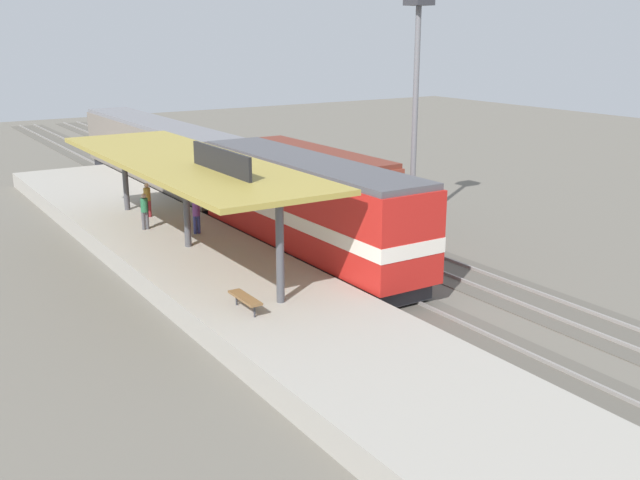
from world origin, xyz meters
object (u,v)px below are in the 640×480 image
at_px(locomotive, 307,209).
at_px(passenger_carriage_single, 157,154).
at_px(person_waiting, 147,198).
at_px(person_boarding, 145,209).
at_px(platform_bench, 245,298).
at_px(freight_car, 314,182).
at_px(person_walking, 196,213).
at_px(light_mast, 417,61).

distance_m(locomotive, passenger_carriage_single, 18.00).
bearing_deg(person_waiting, person_boarding, -112.87).
xyz_separation_m(platform_bench, person_boarding, (0.83, 11.80, 0.51)).
bearing_deg(person_boarding, freight_car, 4.57).
bearing_deg(locomotive, person_walking, 130.69).
relative_size(platform_bench, passenger_carriage_single, 0.08).
bearing_deg(freight_car, light_mast, -54.37).
bearing_deg(passenger_carriage_single, locomotive, -90.00).
bearing_deg(person_walking, passenger_carriage_single, 76.20).
distance_m(freight_car, person_waiting, 8.95).
height_order(light_mast, person_boarding, light_mast).
relative_size(freight_car, person_boarding, 7.02).
bearing_deg(passenger_carriage_single, freight_car, -67.74).
distance_m(platform_bench, person_waiting, 14.13).
height_order(platform_bench, person_waiting, person_waiting).
bearing_deg(person_walking, person_boarding, 131.07).
xyz_separation_m(locomotive, person_waiting, (-4.23, 8.19, -0.56)).
xyz_separation_m(freight_car, person_waiting, (-8.83, 1.43, -0.12)).
relative_size(platform_bench, person_boarding, 0.99).
height_order(locomotive, person_waiting, locomotive).
bearing_deg(passenger_carriage_single, person_waiting, -113.34).
xyz_separation_m(locomotive, person_boarding, (-5.17, 5.98, -0.56)).
bearing_deg(person_waiting, locomotive, -62.65).
bearing_deg(person_boarding, locomotive, -49.18).
bearing_deg(person_boarding, platform_bench, -94.04).
relative_size(platform_bench, light_mast, 0.15).
xyz_separation_m(locomotive, passenger_carriage_single, (0.00, 18.00, -0.10)).
bearing_deg(light_mast, freight_car, 125.63).
distance_m(platform_bench, passenger_carriage_single, 24.59).
distance_m(platform_bench, person_walking, 10.16).
bearing_deg(light_mast, person_boarding, 164.13).
relative_size(light_mast, person_boarding, 6.84).
xyz_separation_m(platform_bench, person_walking, (2.56, 9.82, 0.51)).
xyz_separation_m(platform_bench, passenger_carriage_single, (6.00, 23.82, 0.97)).
distance_m(passenger_carriage_single, person_waiting, 10.70).
bearing_deg(light_mast, person_waiting, 153.92).
height_order(platform_bench, light_mast, light_mast).
height_order(passenger_carriage_single, person_waiting, passenger_carriage_single).
relative_size(light_mast, person_waiting, 6.84).
distance_m(light_mast, person_boarding, 14.98).
bearing_deg(person_walking, light_mast, -8.62).
height_order(locomotive, freight_car, locomotive).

